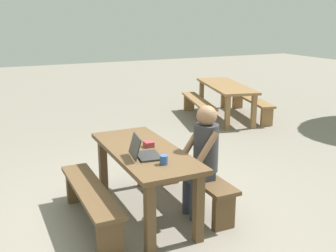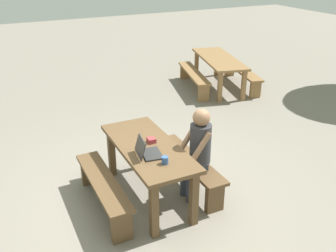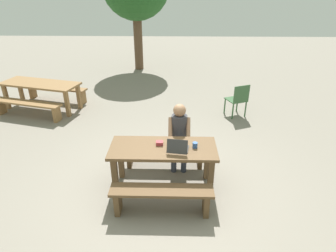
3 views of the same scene
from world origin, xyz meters
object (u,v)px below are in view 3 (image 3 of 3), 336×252
coffee_mug (195,145)px  picnic_table_mid (40,87)px  picnic_table_front (163,154)px  small_pouch (160,143)px  plastic_chair (238,99)px  person_seated (179,133)px  laptop (178,148)px

coffee_mug → picnic_table_mid: size_ratio=0.04×
picnic_table_front → picnic_table_mid: bearing=136.0°
small_pouch → picnic_table_front: bearing=-52.0°
picnic_table_front → small_pouch: size_ratio=15.19×
plastic_chair → person_seated: bearing=34.3°
picnic_table_front → small_pouch: 0.19m
laptop → coffee_mug: (0.27, 0.11, -0.01)m
plastic_chair → picnic_table_mid: 5.19m
laptop → picnic_table_mid: bearing=-34.8°
laptop → plastic_chair: 3.40m
laptop → coffee_mug: bearing=-150.3°
laptop → small_pouch: bearing=-24.0°
laptop → plastic_chair: size_ratio=0.41×
small_pouch → plastic_chair: bearing=57.0°
laptop → person_seated: 0.69m
laptop → picnic_table_mid: laptop is taller
small_pouch → coffee_mug: (0.56, -0.08, 0.02)m
person_seated → small_pouch: bearing=-122.6°
picnic_table_front → picnic_table_mid: size_ratio=0.77×
picnic_table_front → laptop: (0.23, -0.11, 0.19)m
laptop → picnic_table_front: bearing=-16.7°
person_seated → laptop: bearing=-92.5°
picnic_table_front → person_seated: size_ratio=1.35×
plastic_chair → small_pouch: bearing=34.4°
person_seated → plastic_chair: (1.51, 2.32, -0.27)m
picnic_table_front → plastic_chair: (1.78, 2.90, -0.18)m
small_pouch → picnic_table_mid: bearing=136.1°
picnic_table_front → laptop: laptop is taller
coffee_mug → person_seated: (-0.24, 0.58, -0.09)m
plastic_chair → picnic_table_mid: size_ratio=0.39×
small_pouch → plastic_chair: (1.83, 2.83, -0.34)m
picnic_table_front → laptop: 0.32m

